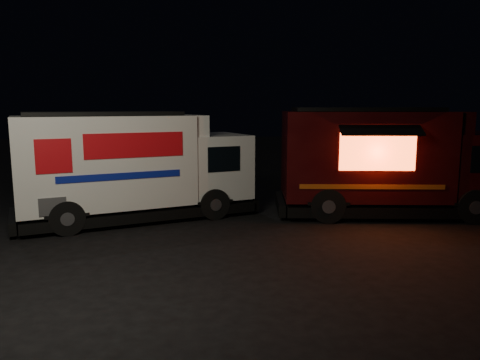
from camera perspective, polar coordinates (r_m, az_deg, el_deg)
The scene contains 3 objects.
ground at distance 11.40m, azimuth -4.27°, elevation -8.21°, with size 80.00×80.00×0.00m, color black.
white_truck at distance 14.29m, azimuth -12.38°, elevation 1.71°, with size 7.08×2.42×3.21m, color silver, non-canonical shape.
red_truck at distance 15.27m, azimuth 18.13°, elevation 2.15°, with size 7.15×2.63×3.33m, color #33090A, non-canonical shape.
Camera 1 is at (-0.94, -10.85, 3.37)m, focal length 35.00 mm.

